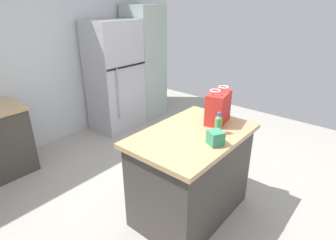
{
  "coord_description": "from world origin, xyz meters",
  "views": [
    {
      "loc": [
        -1.97,
        -1.61,
        2.06
      ],
      "look_at": [
        -0.05,
        0.0,
        0.98
      ],
      "focal_mm": 29.47,
      "sensor_mm": 36.0,
      "label": 1
    }
  ],
  "objects_px": {
    "refrigerator": "(115,77)",
    "bottle": "(218,124)",
    "kitchen_island": "(191,174)",
    "shopping_bag": "(218,107)",
    "small_box": "(215,138)",
    "tall_cabinet": "(145,63)"
  },
  "relations": [
    {
      "from": "kitchen_island",
      "to": "tall_cabinet",
      "type": "relative_size",
      "value": 0.61
    },
    {
      "from": "refrigerator",
      "to": "bottle",
      "type": "relative_size",
      "value": 8.54
    },
    {
      "from": "small_box",
      "to": "shopping_bag",
      "type": "bearing_deg",
      "value": 28.45
    },
    {
      "from": "refrigerator",
      "to": "small_box",
      "type": "bearing_deg",
      "value": -111.87
    },
    {
      "from": "kitchen_island",
      "to": "bottle",
      "type": "distance_m",
      "value": 0.6
    },
    {
      "from": "kitchen_island",
      "to": "refrigerator",
      "type": "bearing_deg",
      "value": 66.95
    },
    {
      "from": "refrigerator",
      "to": "bottle",
      "type": "bearing_deg",
      "value": -108.43
    },
    {
      "from": "shopping_bag",
      "to": "bottle",
      "type": "height_order",
      "value": "shopping_bag"
    },
    {
      "from": "bottle",
      "to": "tall_cabinet",
      "type": "bearing_deg",
      "value": 57.97
    },
    {
      "from": "refrigerator",
      "to": "tall_cabinet",
      "type": "height_order",
      "value": "tall_cabinet"
    },
    {
      "from": "kitchen_island",
      "to": "small_box",
      "type": "height_order",
      "value": "small_box"
    },
    {
      "from": "kitchen_island",
      "to": "small_box",
      "type": "bearing_deg",
      "value": -101.41
    },
    {
      "from": "refrigerator",
      "to": "kitchen_island",
      "type": "bearing_deg",
      "value": -113.05
    },
    {
      "from": "shopping_bag",
      "to": "small_box",
      "type": "xyz_separation_m",
      "value": [
        -0.43,
        -0.23,
        -0.1
      ]
    },
    {
      "from": "bottle",
      "to": "shopping_bag",
      "type": "bearing_deg",
      "value": 31.88
    },
    {
      "from": "tall_cabinet",
      "to": "shopping_bag",
      "type": "height_order",
      "value": "tall_cabinet"
    },
    {
      "from": "refrigerator",
      "to": "small_box",
      "type": "height_order",
      "value": "refrigerator"
    },
    {
      "from": "refrigerator",
      "to": "shopping_bag",
      "type": "xyz_separation_m",
      "value": [
        -0.59,
        -2.31,
        0.19
      ]
    },
    {
      "from": "shopping_bag",
      "to": "tall_cabinet",
      "type": "bearing_deg",
      "value": 60.45
    },
    {
      "from": "refrigerator",
      "to": "shopping_bag",
      "type": "bearing_deg",
      "value": -104.43
    },
    {
      "from": "bottle",
      "to": "kitchen_island",
      "type": "bearing_deg",
      "value": 129.37
    },
    {
      "from": "tall_cabinet",
      "to": "shopping_bag",
      "type": "xyz_separation_m",
      "value": [
        -1.31,
        -2.31,
        0.08
      ]
    }
  ]
}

